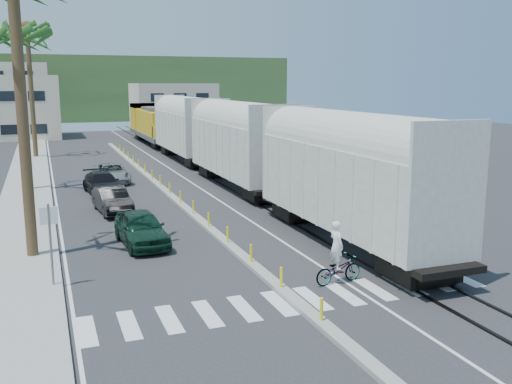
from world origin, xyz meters
TOP-DOWN VIEW (x-y plane):
  - ground at (0.00, 0.00)m, footprint 140.00×140.00m
  - sidewalk at (-8.50, 25.00)m, footprint 3.00×90.00m
  - rails at (5.00, 28.00)m, footprint 1.56×100.00m
  - median at (0.00, 19.96)m, footprint 0.45×60.00m
  - crosswalk at (0.00, -2.00)m, footprint 14.00×2.20m
  - lane_markings at (-2.15, 25.00)m, footprint 9.42×90.00m
  - freight_train at (5.00, 23.97)m, footprint 3.00×60.94m
  - palm_trees at (-8.10, 22.70)m, footprint 3.50×37.20m
  - street_sign at (-7.30, 2.00)m, footprint 0.60×0.08m
  - buildings at (-6.41, 71.66)m, footprint 38.00×27.00m
  - hillside at (0.00, 100.00)m, footprint 80.00×20.00m
  - car_lead at (-3.52, 6.41)m, footprint 2.42×4.71m
  - car_second at (-3.96, 13.38)m, footprint 2.34×4.59m
  - car_third at (-3.90, 19.19)m, footprint 2.86×5.13m
  - car_rear at (-2.82, 23.40)m, footprint 2.36×4.90m
  - cyclist at (2.19, -0.97)m, footprint 1.23×2.10m

SIDE VIEW (x-z plane):
  - ground at x=0.00m, z-range 0.00..0.00m
  - lane_markings at x=-2.15m, z-range 0.00..0.01m
  - crosswalk at x=0.00m, z-range 0.00..0.01m
  - rails at x=5.00m, z-range 0.00..0.06m
  - sidewalk at x=-8.50m, z-range 0.00..0.15m
  - median at x=0.00m, z-range -0.34..0.51m
  - car_rear at x=-2.82m, z-range 0.00..1.34m
  - car_third at x=-3.90m, z-range 0.00..1.38m
  - car_second at x=-3.96m, z-range 0.00..1.42m
  - cyclist at x=2.19m, z-range -0.42..1.87m
  - car_lead at x=-3.52m, z-range 0.00..1.52m
  - street_sign at x=-7.30m, z-range 0.47..3.47m
  - freight_train at x=5.00m, z-range -0.02..5.83m
  - buildings at x=-6.41m, z-range -0.64..9.36m
  - hillside at x=0.00m, z-range 0.00..12.00m
  - palm_trees at x=-8.10m, z-range 3.93..17.68m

